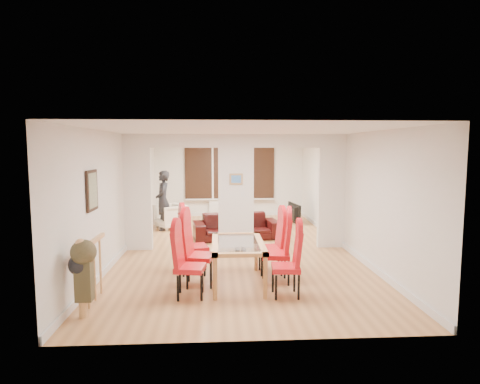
{
  "coord_description": "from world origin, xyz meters",
  "views": [
    {
      "loc": [
        -0.43,
        -9.04,
        2.28
      ],
      "look_at": [
        0.13,
        0.6,
        1.23
      ],
      "focal_mm": 30.0,
      "sensor_mm": 36.0,
      "label": 1
    }
  ],
  "objects": [
    {
      "name": "dining_table",
      "position": [
        -0.08,
        -2.45,
        0.36
      ],
      "size": [
        0.86,
        1.53,
        0.72
      ],
      "primitive_type": null,
      "color": "#BB7E45",
      "rests_on": "floor"
    },
    {
      "name": "coffee_table",
      "position": [
        0.25,
        2.53,
        0.12
      ],
      "size": [
        1.03,
        0.54,
        0.24
      ],
      "primitive_type": null,
      "rotation": [
        0.0,
        0.0,
        -0.03
      ],
      "color": "#361E12",
      "rests_on": "floor"
    },
    {
      "name": "stair_newel",
      "position": [
        -2.25,
        -3.2,
        0.55
      ],
      "size": [
        0.4,
        1.2,
        1.1
      ],
      "primitive_type": null,
      "color": "tan",
      "rests_on": "floor"
    },
    {
      "name": "floor",
      "position": [
        0.0,
        0.0,
        0.0
      ],
      "size": [
        5.0,
        9.0,
        0.01
      ],
      "primitive_type": "cube",
      "color": "tan",
      "rests_on": "ground"
    },
    {
      "name": "bay_window_blinds",
      "position": [
        0.0,
        4.44,
        1.5
      ],
      "size": [
        3.0,
        0.08,
        1.8
      ],
      "primitive_type": "cube",
      "color": "black",
      "rests_on": "room_walls"
    },
    {
      "name": "divider_wall",
      "position": [
        0.0,
        0.0,
        1.3
      ],
      "size": [
        5.0,
        0.18,
        2.6
      ],
      "primitive_type": "cube",
      "color": "white",
      "rests_on": "floor"
    },
    {
      "name": "dining_chair_ra",
      "position": [
        0.62,
        -3.06,
        0.53
      ],
      "size": [
        0.46,
        0.46,
        1.06
      ],
      "primitive_type": null,
      "rotation": [
        0.0,
        0.0,
        -0.08
      ],
      "color": "red",
      "rests_on": "floor"
    },
    {
      "name": "dining_chair_lb",
      "position": [
        -0.73,
        -2.49,
        0.58
      ],
      "size": [
        0.55,
        0.55,
        1.16
      ],
      "primitive_type": null,
      "rotation": [
        0.0,
        0.0,
        -0.21
      ],
      "color": "red",
      "rests_on": "floor"
    },
    {
      "name": "pillar_photo",
      "position": [
        0.0,
        -0.1,
        1.6
      ],
      "size": [
        0.3,
        0.03,
        0.25
      ],
      "primitive_type": "cube",
      "color": "#4C8CD8",
      "rests_on": "divider_wall"
    },
    {
      "name": "armchair",
      "position": [
        -1.78,
        2.41,
        0.35
      ],
      "size": [
        1.05,
        1.05,
        0.7
      ],
      "primitive_type": "imported",
      "rotation": [
        0.0,
        0.0,
        -0.96
      ],
      "color": "white",
      "rests_on": "floor"
    },
    {
      "name": "bowl",
      "position": [
        0.01,
        2.55,
        0.26
      ],
      "size": [
        0.21,
        0.21,
        0.05
      ],
      "primitive_type": "imported",
      "color": "#361E12",
      "rests_on": "coffee_table"
    },
    {
      "name": "dining_chair_la",
      "position": [
        -0.85,
        -3.01,
        0.54
      ],
      "size": [
        0.5,
        0.5,
        1.08
      ],
      "primitive_type": null,
      "rotation": [
        0.0,
        0.0,
        -0.17
      ],
      "color": "red",
      "rests_on": "floor"
    },
    {
      "name": "sofa",
      "position": [
        0.05,
        0.99,
        0.31
      ],
      "size": [
        2.25,
        1.13,
        0.63
      ],
      "primitive_type": "imported",
      "rotation": [
        0.0,
        0.0,
        0.14
      ],
      "color": "black",
      "rests_on": "floor"
    },
    {
      "name": "room_walls",
      "position": [
        0.0,
        0.0,
        1.3
      ],
      "size": [
        5.0,
        9.0,
        2.6
      ],
      "primitive_type": null,
      "color": "silver",
      "rests_on": "floor"
    },
    {
      "name": "wall_poster",
      "position": [
        -2.47,
        -2.4,
        1.6
      ],
      "size": [
        0.04,
        0.52,
        0.67
      ],
      "primitive_type": "cube",
      "color": "gray",
      "rests_on": "room_walls"
    },
    {
      "name": "pendant_light",
      "position": [
        0.3,
        3.3,
        2.15
      ],
      "size": [
        0.36,
        0.36,
        0.36
      ],
      "primitive_type": "sphere",
      "color": "orange",
      "rests_on": "room_walls"
    },
    {
      "name": "dining_chair_rb",
      "position": [
        0.57,
        -2.41,
        0.57
      ],
      "size": [
        0.51,
        0.51,
        1.14
      ],
      "primitive_type": null,
      "rotation": [
        0.0,
        0.0,
        -0.12
      ],
      "color": "red",
      "rests_on": "floor"
    },
    {
      "name": "television",
      "position": [
        1.84,
        3.04,
        0.3
      ],
      "size": [
        1.06,
        0.29,
        0.6
      ],
      "primitive_type": "imported",
      "rotation": [
        0.0,
        0.0,
        1.72
      ],
      "color": "black",
      "rests_on": "floor"
    },
    {
      "name": "person",
      "position": [
        -1.94,
        2.18,
        0.84
      ],
      "size": [
        0.65,
        0.47,
        1.67
      ],
      "primitive_type": "imported",
      "rotation": [
        0.0,
        0.0,
        -1.45
      ],
      "color": "black",
      "rests_on": "floor"
    },
    {
      "name": "radiator",
      "position": [
        0.0,
        4.4,
        0.3
      ],
      "size": [
        1.4,
        0.08,
        0.5
      ],
      "primitive_type": "cube",
      "color": "white",
      "rests_on": "floor"
    },
    {
      "name": "shoes",
      "position": [
        0.07,
        -0.49,
        0.05
      ],
      "size": [
        0.23,
        0.25,
        0.1
      ],
      "primitive_type": null,
      "color": "black",
      "rests_on": "floor"
    },
    {
      "name": "bottle",
      "position": [
        0.47,
        2.44,
        0.37
      ],
      "size": [
        0.07,
        0.07,
        0.27
      ],
      "primitive_type": "cylinder",
      "color": "#143F19",
      "rests_on": "coffee_table"
    },
    {
      "name": "dining_chair_lc",
      "position": [
        -0.85,
        -1.84,
        0.57
      ],
      "size": [
        0.56,
        0.56,
        1.14
      ],
      "primitive_type": null,
      "rotation": [
        0.0,
        0.0,
        0.25
      ],
      "color": "red",
      "rests_on": "floor"
    },
    {
      "name": "dining_chair_rc",
      "position": [
        0.54,
        -1.91,
        0.55
      ],
      "size": [
        0.48,
        0.48,
        1.1
      ],
      "primitive_type": null,
      "rotation": [
        0.0,
        0.0,
        0.1
      ],
      "color": "red",
      "rests_on": "floor"
    }
  ]
}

